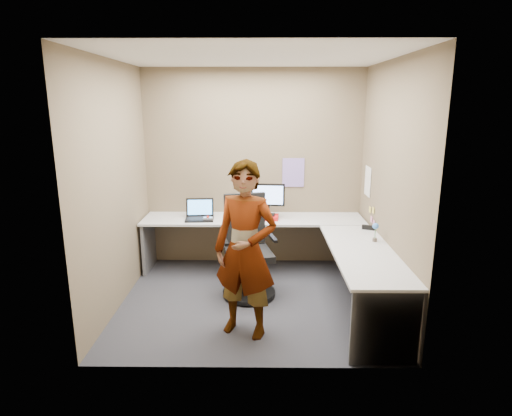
{
  "coord_description": "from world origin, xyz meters",
  "views": [
    {
      "loc": [
        0.09,
        -4.58,
        2.25
      ],
      "look_at": [
        0.04,
        0.25,
        1.05
      ],
      "focal_mm": 30.0,
      "sensor_mm": 36.0,
      "label": 1
    }
  ],
  "objects_px": {
    "monitor": "(268,197)",
    "desk": "(288,242)",
    "person": "(245,250)",
    "office_chair": "(248,256)"
  },
  "relations": [
    {
      "from": "person",
      "to": "desk",
      "type": "bearing_deg",
      "value": 86.73
    },
    {
      "from": "desk",
      "to": "office_chair",
      "type": "bearing_deg",
      "value": -158.07
    },
    {
      "from": "desk",
      "to": "person",
      "type": "bearing_deg",
      "value": -114.1
    },
    {
      "from": "desk",
      "to": "office_chair",
      "type": "height_order",
      "value": "office_chair"
    },
    {
      "from": "desk",
      "to": "office_chair",
      "type": "xyz_separation_m",
      "value": [
        -0.49,
        -0.2,
        -0.11
      ]
    },
    {
      "from": "desk",
      "to": "monitor",
      "type": "distance_m",
      "value": 0.75
    },
    {
      "from": "monitor",
      "to": "office_chair",
      "type": "distance_m",
      "value": 0.96
    },
    {
      "from": "person",
      "to": "office_chair",
      "type": "bearing_deg",
      "value": 111.17
    },
    {
      "from": "monitor",
      "to": "desk",
      "type": "bearing_deg",
      "value": -61.13
    },
    {
      "from": "desk",
      "to": "office_chair",
      "type": "distance_m",
      "value": 0.54
    }
  ]
}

